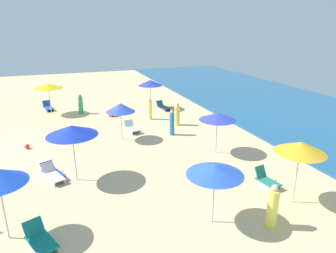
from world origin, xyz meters
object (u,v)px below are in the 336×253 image
Objects in this scene: umbrella_2 at (48,86)px; beachgoer_4 at (172,123)px; cooler_box_1 at (113,114)px; beachgoer_0 at (177,115)px; beach_ball_0 at (27,146)px; lounge_chair_6_1 at (52,173)px; umbrella_6 at (72,130)px; umbrella_7 at (301,147)px; umbrella_4 at (150,83)px; lounge_chair_7_0 at (266,180)px; umbrella_0 at (217,117)px; beachgoer_2 at (272,208)px; beachgoer_3 at (81,105)px; lounge_chair_4_0 at (163,107)px; umbrella_1 at (215,170)px; lounge_chair_2_0 at (48,107)px; lounge_chair_5_1 at (40,239)px; lounge_chair_6_0 at (53,175)px; lounge_chair_3_0 at (132,128)px; umbrella_3 at (120,108)px; beachgoer_1 at (150,109)px.

beachgoer_4 is (8.12, 7.58, -1.52)m from umbrella_2.
cooler_box_1 is (-5.68, -2.95, -0.60)m from beachgoer_4.
beach_ball_0 is (1.10, -10.08, -0.63)m from beachgoer_0.
beachgoer_0 is (-5.42, 8.68, 0.55)m from lounge_chair_6_1.
umbrella_6 reaches higher than beachgoer_0.
umbrella_6 is 1.02× the size of umbrella_7.
umbrella_4 is 1.98× the size of lounge_chair_7_0.
beachgoer_0 is (-5.53, -0.18, -1.41)m from umbrella_0.
lounge_chair_6_1 is (-0.70, -1.08, -2.27)m from umbrella_6.
beachgoer_4 is 5.82× the size of beach_ball_0.
beachgoer_2 reaches higher than beachgoer_4.
umbrella_6 is at bearing 4.97° from umbrella_2.
beachgoer_3 is 3.13× the size of cooler_box_1.
lounge_chair_4_0 is at bearing 78.38° from umbrella_2.
umbrella_1 is at bearing -9.02° from umbrella_4.
umbrella_0 is 10.55m from umbrella_4.
lounge_chair_4_0 is 11.90m from beach_ball_0.
lounge_chair_2_0 is at bearing 105.33° from cooler_box_1.
umbrella_0 is 10.14m from lounge_chair_4_0.
umbrella_4 is 8.70× the size of beach_ball_0.
beachgoer_4 is (1.83, -1.10, 0.04)m from beachgoer_0.
umbrella_6 is at bearing 47.05° from lounge_chair_5_1.
beachgoer_0 is at bearing -15.39° from beachgoer_4.
umbrella_1 reaches higher than beachgoer_2.
lounge_chair_6_0 is at bearing 146.96° from lounge_chair_7_0.
beachgoer_4 is at bearing -30.90° from beachgoer_3.
lounge_chair_5_1 is (10.06, -5.61, -0.03)m from lounge_chair_3_0.
umbrella_0 is 4.61× the size of cooler_box_1.
umbrella_3 is 3.60m from beachgoer_4.
beach_ball_0 is (-10.14, -7.01, -2.01)m from umbrella_1.
beachgoer_2 reaches higher than lounge_chair_6_0.
beachgoer_4 reaches higher than beachgoer_1.
lounge_chair_2_0 reaches higher than beach_ball_0.
umbrella_7 is at bearing 28.06° from umbrella_3.
umbrella_3 reaches higher than beachgoer_3.
umbrella_4 is 1.48× the size of beachgoer_2.
umbrella_1 is 11.74m from beachgoer_0.
lounge_chair_7_0 is 2.50× the size of cooler_box_1.
beachgoer_4 is at bearing -63.50° from lounge_chair_2_0.
lounge_chair_6_1 is 0.95× the size of beachgoer_0.
lounge_chair_4_0 is (0.58, 0.95, -2.07)m from umbrella_4.
umbrella_1 is 2.51m from beachgoer_2.
lounge_chair_5_1 is 15.13m from cooler_box_1.
umbrella_2 is 2.91m from beachgoer_3.
beachgoer_3 is at bearing 55.96° from lounge_chair_6_0.
umbrella_4 is 13.61m from lounge_chair_6_0.
beachgoer_0 is at bearing -17.52° from beachgoer_3.
umbrella_4 is 4.95× the size of cooler_box_1.
beachgoer_1 is (-2.07, -1.45, 0.02)m from beachgoer_0.
lounge_chair_3_0 is at bearing -68.83° from lounge_chair_2_0.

